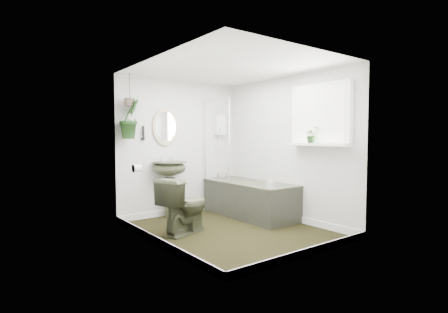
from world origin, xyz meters
TOP-DOWN VIEW (x-y plane):
  - floor at (0.00, 0.00)m, footprint 2.30×2.80m
  - ceiling at (0.00, 0.00)m, footprint 2.30×2.80m
  - wall_back at (0.00, 1.41)m, footprint 2.30×0.02m
  - wall_front at (0.00, -1.41)m, footprint 2.30×0.02m
  - wall_left at (-1.16, 0.00)m, footprint 0.02×2.80m
  - wall_right at (1.16, 0.00)m, footprint 0.02×2.80m
  - skirting at (0.00, 0.00)m, footprint 2.30×2.80m
  - bathtub at (0.80, 0.50)m, footprint 0.72×1.72m
  - bath_screen at (0.47, 0.99)m, footprint 0.04×0.72m
  - shower_box at (0.80, 1.34)m, footprint 0.20×0.10m
  - oval_mirror at (-0.31, 1.37)m, footprint 0.46×0.03m
  - wall_sconce at (-0.71, 1.36)m, footprint 0.04×0.04m
  - toilet_roll_holder at (-1.10, 0.70)m, footprint 0.11×0.11m
  - window_recess at (1.09, -0.70)m, footprint 0.08×1.00m
  - window_sill at (1.02, -0.70)m, footprint 0.18×1.00m
  - window_blinds at (1.04, -0.70)m, footprint 0.01×0.86m
  - toilet at (-0.60, 0.26)m, footprint 0.86×0.66m
  - pedestal_sink at (-0.31, 1.24)m, footprint 0.60×0.52m
  - sill_plant at (0.97, -0.64)m, footprint 0.22×0.20m
  - hanging_plant at (-0.97, 1.25)m, footprint 0.42×0.39m
  - soap_bottle at (0.51, -0.29)m, footprint 0.08×0.08m
  - hanging_pot at (-0.97, 1.25)m, footprint 0.16×0.16m

SIDE VIEW (x-z plane):
  - floor at x=0.00m, z-range -0.02..0.00m
  - skirting at x=0.00m, z-range 0.00..0.10m
  - bathtub at x=0.80m, z-range 0.00..0.58m
  - toilet at x=-0.60m, z-range 0.00..0.78m
  - pedestal_sink at x=-0.31m, z-range 0.00..0.94m
  - soap_bottle at x=0.51m, z-range 0.58..0.75m
  - toilet_roll_holder at x=-1.10m, z-range 0.84..0.96m
  - wall_back at x=0.00m, z-range 0.00..2.30m
  - wall_front at x=0.00m, z-range 0.00..2.30m
  - wall_left at x=-1.16m, z-range 0.00..2.30m
  - wall_right at x=1.16m, z-range 0.00..2.30m
  - window_sill at x=1.02m, z-range 1.21..1.25m
  - bath_screen at x=0.47m, z-range 0.58..1.98m
  - sill_plant at x=0.97m, z-range 1.25..1.48m
  - wall_sconce at x=-0.71m, z-range 1.29..1.51m
  - oval_mirror at x=-0.31m, z-range 1.19..1.81m
  - shower_box at x=0.80m, z-range 1.38..1.73m
  - hanging_plant at x=-0.97m, z-range 1.30..1.92m
  - window_recess at x=1.09m, z-range 1.20..2.10m
  - window_blinds at x=1.04m, z-range 1.27..2.03m
  - hanging_pot at x=-0.97m, z-range 1.80..1.92m
  - ceiling at x=0.00m, z-range 2.30..2.32m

